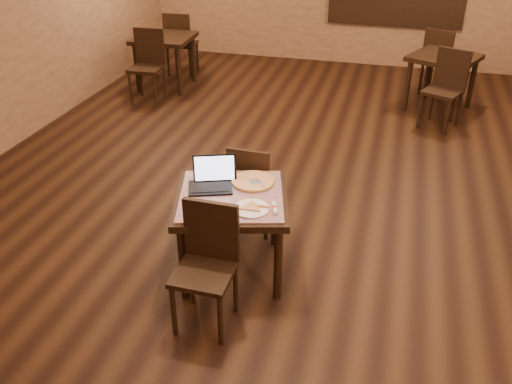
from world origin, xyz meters
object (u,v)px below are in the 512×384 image
(other_table_a_chair_near, at_px, (446,84))
(other_table_b_chair_near, at_px, (148,61))
(chair_main_far, at_px, (251,185))
(other_table_b_chair_far, at_px, (180,40))
(chair_main_near, at_px, (208,258))
(pizza_pan, at_px, (253,183))
(laptop, at_px, (212,179))
(other_table_a_chair_far, at_px, (439,58))
(other_table_a, at_px, (443,65))
(other_table_b, at_px, (164,45))
(tiled_table, at_px, (232,205))

(other_table_a_chair_near, height_order, other_table_b_chair_near, other_table_b_chair_near)
(chair_main_far, distance_m, other_table_b_chair_far, 5.07)
(chair_main_near, distance_m, pizza_pan, 0.89)
(laptop, bearing_deg, chair_main_near, -94.82)
(other_table_a_chair_far, height_order, other_table_b_chair_far, other_table_b_chair_far)
(chair_main_far, height_order, other_table_a_chair_far, other_table_a_chair_far)
(laptop, relative_size, other_table_a, 0.38)
(laptop, height_order, other_table_a_chair_far, other_table_a_chair_far)
(laptop, xyz_separation_m, other_table_b_chair_near, (-2.32, 3.66, -0.22))
(chair_main_far, height_order, other_table_a_chair_near, other_table_a_chair_near)
(other_table_a_chair_near, xyz_separation_m, other_table_b, (-4.36, 0.51, 0.10))
(other_table_a_chair_near, xyz_separation_m, other_table_b_chair_far, (-4.36, 1.14, 0.01))
(laptop, height_order, other_table_b_chair_near, other_table_b_chair_near)
(chair_main_far, relative_size, other_table_b_chair_near, 0.86)
(other_table_a, bearing_deg, other_table_a_chair_near, -62.45)
(other_table_b_chair_far, bearing_deg, tiled_table, 113.83)
(chair_main_near, relative_size, other_table_b_chair_near, 0.92)
(other_table_a_chair_far, height_order, other_table_b, other_table_a_chair_far)
(chair_main_far, relative_size, other_table_a_chair_near, 0.88)
(tiled_table, height_order, chair_main_near, chair_main_near)
(tiled_table, height_order, other_table_b, other_table_b)
(other_table_b_chair_near, bearing_deg, pizza_pan, -55.89)
(chair_main_near, relative_size, other_table_a, 0.86)
(tiled_table, relative_size, other_table_b_chair_near, 1.05)
(tiled_table, height_order, other_table_b_chair_far, other_table_b_chair_far)
(other_table_a_chair_far, bearing_deg, other_table_b_chair_near, 41.70)
(laptop, distance_m, other_table_b_chair_near, 4.33)
(chair_main_near, height_order, other_table_b_chair_far, other_table_b_chair_far)
(pizza_pan, distance_m, other_table_a_chair_near, 4.03)
(pizza_pan, xyz_separation_m, other_table_b_chair_far, (-2.63, 4.78, -0.16))
(chair_main_near, xyz_separation_m, laptop, (-0.20, 0.72, 0.27))
(chair_main_far, relative_size, pizza_pan, 2.52)
(chair_main_near, bearing_deg, other_table_a_chair_far, 73.56)
(other_table_b, xyz_separation_m, other_table_b_chair_near, (-0.00, -0.63, -0.08))
(chair_main_near, height_order, pizza_pan, chair_main_near)
(chair_main_near, xyz_separation_m, chair_main_far, (-0.00, 1.23, -0.04))
(laptop, bearing_deg, other_table_a_chair_far, 48.17)
(laptop, relative_size, pizza_pan, 1.17)
(other_table_a, bearing_deg, pizza_pan, -87.50)
(other_table_b_chair_far, bearing_deg, other_table_a_chair_near, 162.61)
(tiled_table, bearing_deg, chair_main_near, -105.10)
(other_table_a_chair_near, bearing_deg, tiled_table, -91.33)
(chair_main_near, bearing_deg, chair_main_far, 90.87)
(chair_main_far, distance_m, other_table_a, 4.29)
(other_table_b, relative_size, other_table_b_chair_far, 0.86)
(other_table_a_chair_near, relative_size, other_table_a_chair_far, 1.00)
(tiled_table, height_order, other_table_a, other_table_a)
(tiled_table, bearing_deg, other_table_b_chair_near, 108.60)
(other_table_b_chair_near, bearing_deg, tiled_table, -58.93)
(tiled_table, xyz_separation_m, other_table_b_chair_near, (-2.52, 3.76, -0.05))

